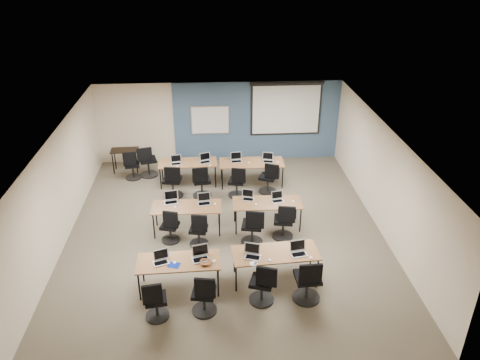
{
  "coord_description": "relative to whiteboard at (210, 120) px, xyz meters",
  "views": [
    {
      "loc": [
        -0.33,
        -10.19,
        6.7
      ],
      "look_at": [
        0.4,
        0.4,
        1.27
      ],
      "focal_mm": 35.0,
      "sensor_mm": 36.0,
      "label": 1
    }
  ],
  "objects": [
    {
      "name": "task_chair_0",
      "position": [
        -1.19,
        -7.49,
        -1.06
      ],
      "size": [
        0.47,
        0.47,
        0.96
      ],
      "rotation": [
        0.0,
        0.0,
        0.14
      ],
      "color": "black",
      "rests_on": "floor"
    },
    {
      "name": "training_table_back_right",
      "position": [
        1.21,
        -1.82,
        -0.76
      ],
      "size": [
        1.94,
        0.81,
        0.73
      ],
      "rotation": [
        0.0,
        0.0,
        -0.02
      ],
      "color": "#945929",
      "rests_on": "floor"
    },
    {
      "name": "laptop_9",
      "position": [
        -0.2,
        -1.68,
        -0.66
      ],
      "size": [
        0.33,
        0.28,
        0.25
      ],
      "rotation": [
        0.0,
        0.0,
        0.34
      ],
      "color": "#B8B8BA",
      "rests_on": "training_table_back_left"
    },
    {
      "name": "snack_bowl",
      "position": [
        -0.2,
        -6.74,
        -0.69
      ],
      "size": [
        0.29,
        0.29,
        0.06
      ],
      "primitive_type": "imported",
      "rotation": [
        0.0,
        0.0,
        -0.15
      ],
      "color": "brown",
      "rests_on": "training_table_front_left"
    },
    {
      "name": "laptop_3",
      "position": [
        1.78,
        -6.51,
        -0.66
      ],
      "size": [
        0.35,
        0.29,
        0.26
      ],
      "rotation": [
        0.0,
        0.0,
        0.17
      ],
      "color": "silver",
      "rests_on": "training_table_front_right"
    },
    {
      "name": "mouse_8",
      "position": [
        -1.01,
        -1.98,
        -0.71
      ],
      "size": [
        0.07,
        0.1,
        0.03
      ],
      "primitive_type": "ellipsoid",
      "rotation": [
        0.0,
        0.0,
        0.13
      ],
      "color": "white",
      "rests_on": "training_table_back_left"
    },
    {
      "name": "projector_screen",
      "position": [
        2.5,
        -0.02,
        0.44
      ],
      "size": [
        2.4,
        0.1,
        1.82
      ],
      "color": "black",
      "rests_on": "wall_back"
    },
    {
      "name": "training_table_back_left",
      "position": [
        -0.72,
        -1.69,
        -0.77
      ],
      "size": [
        1.77,
        0.74,
        0.73
      ],
      "rotation": [
        0.0,
        0.0,
        0.03
      ],
      "color": "#A56D38",
      "rests_on": "floor"
    },
    {
      "name": "wall_back",
      "position": [
        0.3,
        0.07,
        -0.1
      ],
      "size": [
        8.0,
        0.04,
        2.7
      ],
      "primitive_type": "cube",
      "color": "beige",
      "rests_on": "ground"
    },
    {
      "name": "laptop_1",
      "position": [
        -0.31,
        -6.54,
        -0.65
      ],
      "size": [
        0.36,
        0.3,
        0.27
      ],
      "rotation": [
        0.0,
        0.0,
        0.25
      ],
      "color": "#ACACB3",
      "rests_on": "training_table_front_left"
    },
    {
      "name": "mouse_4",
      "position": [
        -0.96,
        -4.37,
        -0.71
      ],
      "size": [
        0.07,
        0.1,
        0.03
      ],
      "primitive_type": "ellipsoid",
      "rotation": [
        0.0,
        0.0,
        0.14
      ],
      "color": "white",
      "rests_on": "training_table_mid_left"
    },
    {
      "name": "blue_mousepad",
      "position": [
        -0.85,
        -6.74,
        -0.72
      ],
      "size": [
        0.28,
        0.26,
        0.01
      ],
      "primitive_type": "cube",
      "rotation": [
        0.0,
        0.0,
        -0.29
      ],
      "color": "#061D8D",
      "rests_on": "training_table_front_left"
    },
    {
      "name": "laptop_8",
      "position": [
        -1.07,
        -1.75,
        -0.66
      ],
      "size": [
        0.32,
        0.27,
        0.24
      ],
      "rotation": [
        0.0,
        0.0,
        0.19
      ],
      "color": "#B6B6C0",
      "rests_on": "training_table_back_left"
    },
    {
      "name": "laptop_7",
      "position": [
        1.66,
        -4.21,
        -0.66
      ],
      "size": [
        0.3,
        0.26,
        0.23
      ],
      "rotation": [
        0.0,
        0.0,
        0.19
      ],
      "color": "#BCBCBC",
      "rests_on": "training_table_mid_right"
    },
    {
      "name": "training_table_mid_right",
      "position": [
        1.39,
        -4.28,
        -0.77
      ],
      "size": [
        1.77,
        0.74,
        0.73
      ],
      "rotation": [
        0.0,
        0.0,
        -0.02
      ],
      "color": "olive",
      "rests_on": "floor"
    },
    {
      "name": "laptop_10",
      "position": [
        0.75,
        -1.7,
        -0.66
      ],
      "size": [
        0.34,
        0.29,
        0.26
      ],
      "rotation": [
        0.0,
        0.0,
        0.11
      ],
      "color": "silver",
      "rests_on": "training_table_back_right"
    },
    {
      "name": "mouse_6",
      "position": [
        1.09,
        -4.38,
        -0.71
      ],
      "size": [
        0.08,
        0.11,
        0.04
      ],
      "primitive_type": "ellipsoid",
      "rotation": [
        0.0,
        0.0,
        0.12
      ],
      "color": "white",
      "rests_on": "training_table_mid_right"
    },
    {
      "name": "mouse_11",
      "position": [
        2.0,
        -1.89,
        -0.71
      ],
      "size": [
        0.08,
        0.11,
        0.04
      ],
      "primitive_type": "ellipsoid",
      "rotation": [
        0.0,
        0.0,
        0.11
      ],
      "color": "white",
      "rests_on": "training_table_back_right"
    },
    {
      "name": "laptop_0",
      "position": [
        -1.13,
        -6.61,
        -0.66
      ],
      "size": [
        0.32,
        0.27,
        0.24
      ],
      "rotation": [
        0.0,
        0.0,
        0.33
      ],
      "color": "#A5A5AF",
      "rests_on": "training_table_front_left"
    },
    {
      "name": "task_chair_9",
      "position": [
        -0.31,
        -2.57,
        -1.02
      ],
      "size": [
        0.55,
        0.55,
        1.03
      ],
      "rotation": [
        0.0,
        0.0,
        0.13
      ],
      "color": "black",
      "rests_on": "floor"
    },
    {
      "name": "task_chair_8",
      "position": [
        -1.15,
        -2.5,
        -1.02
      ],
      "size": [
        0.56,
        0.56,
        1.04
      ],
      "rotation": [
        0.0,
        0.0,
        -0.16
      ],
      "color": "black",
      "rests_on": "floor"
    },
    {
      "name": "task_chair_2",
      "position": [
        0.96,
        -7.16,
        -1.04
      ],
      "size": [
        0.54,
        0.52,
        1.0
      ],
      "rotation": [
        0.0,
        0.0,
        -0.32
      ],
      "color": "black",
      "rests_on": "floor"
    },
    {
      "name": "mouse_3",
      "position": [
        2.03,
        -6.71,
        -0.71
      ],
      "size": [
        0.08,
        0.11,
        0.03
      ],
      "primitive_type": "ellipsoid",
      "rotation": [
        0.0,
        0.0,
        0.22
      ],
      "color": "white",
      "rests_on": "training_table_front_right"
    },
    {
      "name": "task_chair_11",
      "position": [
        1.66,
        -2.44,
        -1.04
      ],
      "size": [
        0.55,
        0.52,
        1.0
      ],
      "rotation": [
        0.0,
        0.0,
        -0.41
      ],
      "color": "black",
      "rests_on": "floor"
    },
    {
      "name": "training_table_mid_left",
      "position": [
        -0.68,
        -4.34,
        -0.77
      ],
      "size": [
        1.76,
        0.73,
        0.73
      ],
      "rotation": [
        0.0,
        0.0,
        -0.03
      ],
      "color": "olive",
      "rests_on": "floor"
    },
    {
      "name": "snack_plate",
      "position": [
        0.8,
        -6.82,
        -0.71
      ],
      "size": [
        0.21,
        0.21,
        0.01
      ],
      "primitive_type": "cylinder",
      "rotation": [
        0.0,
        0.0,
        0.3
      ],
      "color": "white",
      "rests_on": "training_table_front_right"
    },
    {
      "name": "task_chair_1",
      "position": [
        -0.24,
        -7.4,
        -1.04
      ],
      "size": [
        0.51,
        0.51,
        0.99
      ],
      "rotation": [
        0.0,
        0.0,
        -0.17
      ],
      "color": "black",
      "rests_on": "floor"
    },
    {
      "name": "task_chair_3",
      "position": [
        1.88,
        -7.17,
        -1.01
      ],
      "size": [
        0.58,
        0.58,
        1.05
      ],
      "rotation": [
        0.0,
        0.0,
        0.04
      ],
      "color": "black",
      "rests_on": "floor"
    },
    {
      "name": "task_chair_10",
      "position": [
        0.72,
        -2.61,
        -1.05
      ],
      "size": [
        0.5,
        0.5,
        0.98
      ],
      "rotation": [
        0.0,
        0.0,
        -0.23
      ],
      "color": "black",
      "rests_on": "floor"
    },
    {
      "name": "mouse_2",
      "position": [
        1.14,
        -6.73,
        -0.71
      ],
      "size": [
        0.09,
        0.11,
        0.03
      ],
      "primitive_type": "ellipsoid",
      "rotation": [
        0.0,
        0.0,
        -0.31
      ],
      "color": "white",
      "rests_on": "training_table_front_right"
    },
    {
      "name": "laptop_4",
      "position": [
        -1.07,
        -4.08,
        -0.65
      ],
      "size": [
        0.36,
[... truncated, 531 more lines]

